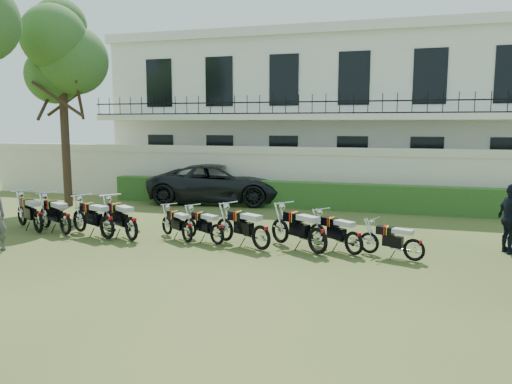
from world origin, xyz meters
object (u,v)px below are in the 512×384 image
(officer_5, at_px, (511,219))
(motorcycle_5, at_px, (217,229))
(motorcycle_9, at_px, (414,244))
(motorcycle_0, at_px, (38,216))
(motorcycle_7, at_px, (318,234))
(motorcycle_8, at_px, (354,237))
(motorcycle_1, at_px, (65,218))
(tree_west_near, at_px, (62,53))
(motorcycle_4, at_px, (187,227))
(motorcycle_2, at_px, (107,221))
(suv, at_px, (219,184))
(motorcycle_3, at_px, (131,223))
(motorcycle_6, at_px, (261,231))

(officer_5, bearing_deg, motorcycle_5, 80.89)
(motorcycle_9, bearing_deg, motorcycle_0, 111.84)
(motorcycle_5, distance_m, motorcycle_7, 2.74)
(motorcycle_7, height_order, motorcycle_8, motorcycle_7)
(motorcycle_1, bearing_deg, motorcycle_9, -61.72)
(tree_west_near, distance_m, motorcycle_4, 9.88)
(motorcycle_2, relative_size, suv, 0.35)
(motorcycle_3, bearing_deg, motorcycle_4, -46.16)
(motorcycle_0, height_order, motorcycle_3, motorcycle_3)
(motorcycle_1, distance_m, motorcycle_6, 5.91)
(motorcycle_9, bearing_deg, motorcycle_3, 112.63)
(motorcycle_3, distance_m, motorcycle_7, 5.15)
(motorcycle_2, bearing_deg, officer_5, -57.33)
(motorcycle_1, height_order, motorcycle_5, motorcycle_1)
(motorcycle_9, bearing_deg, motorcycle_7, 112.72)
(motorcycle_2, relative_size, officer_5, 1.11)
(motorcycle_0, distance_m, motorcycle_6, 6.87)
(motorcycle_7, bearing_deg, motorcycle_4, 122.27)
(motorcycle_1, bearing_deg, motorcycle_0, 118.07)
(motorcycle_6, relative_size, motorcycle_9, 1.15)
(tree_west_near, bearing_deg, motorcycle_1, -53.90)
(motorcycle_1, bearing_deg, motorcycle_6, -62.23)
(motorcycle_4, height_order, motorcycle_6, motorcycle_6)
(motorcycle_0, relative_size, motorcycle_8, 1.19)
(motorcycle_3, height_order, motorcycle_9, motorcycle_3)
(tree_west_near, distance_m, motorcycle_5, 10.54)
(motorcycle_2, relative_size, motorcycle_3, 1.07)
(motorcycle_0, relative_size, motorcycle_6, 1.01)
(motorcycle_7, bearing_deg, motorcycle_6, 126.77)
(motorcycle_0, bearing_deg, motorcycle_1, -59.25)
(suv, bearing_deg, motorcycle_5, -168.78)
(motorcycle_0, bearing_deg, motorcycle_4, -56.58)
(motorcycle_2, distance_m, officer_5, 10.62)
(motorcycle_6, bearing_deg, motorcycle_3, 118.80)
(motorcycle_3, distance_m, motorcycle_8, 6.02)
(motorcycle_0, xyz_separation_m, officer_5, (12.90, 1.54, 0.35))
(motorcycle_6, distance_m, motorcycle_9, 3.73)
(suv, bearing_deg, motorcycle_7, -152.41)
(motorcycle_3, height_order, motorcycle_5, motorcycle_3)
(motorcycle_2, relative_size, motorcycle_6, 1.07)
(motorcycle_9, bearing_deg, suv, 68.95)
(tree_west_near, distance_m, motorcycle_7, 12.75)
(motorcycle_2, xyz_separation_m, motorcycle_3, (0.75, 0.02, 0.00))
(motorcycle_7, bearing_deg, motorcycle_8, -42.85)
(motorcycle_3, height_order, suv, suv)
(motorcycle_4, bearing_deg, motorcycle_8, -55.14)
(motorcycle_5, xyz_separation_m, officer_5, (7.31, 1.38, 0.44))
(motorcycle_8, bearing_deg, motorcycle_9, -59.50)
(motorcycle_5, bearing_deg, motorcycle_9, -62.09)
(officer_5, bearing_deg, motorcycle_1, 77.58)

